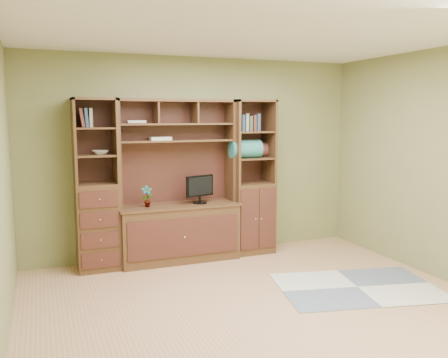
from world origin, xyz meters
name	(u,v)px	position (x,y,z in m)	size (l,w,h in m)	color
room	(262,174)	(0.00, 0.00, 1.30)	(4.60, 4.10, 2.64)	tan
center_hutch	(178,181)	(-0.32, 1.73, 1.02)	(1.54, 0.53, 2.05)	#4A2E1A
left_tower	(96,185)	(-1.32, 1.77, 1.02)	(0.50, 0.45, 2.05)	#4A2E1A
right_tower	(251,177)	(0.70, 1.77, 1.02)	(0.55, 0.45, 2.05)	#4A2E1A
rug	(357,287)	(1.19, 0.08, 0.01)	(1.67, 1.12, 0.01)	#969B9C
monitor	(200,184)	(-0.05, 1.70, 0.98)	(0.41, 0.18, 0.50)	black
orchid	(147,196)	(-0.74, 1.70, 0.86)	(0.14, 0.10, 0.27)	#B8563E
magazines	(160,139)	(-0.53, 1.82, 1.56)	(0.26, 0.19, 0.04)	beige
bowl	(101,152)	(-1.26, 1.77, 1.41)	(0.19, 0.19, 0.05)	beige
blanket_teal	(245,149)	(0.59, 1.73, 1.41)	(0.41, 0.24, 0.24)	#2C7570
blanket_red	(257,150)	(0.82, 1.85, 1.39)	(0.34, 0.19, 0.19)	brown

